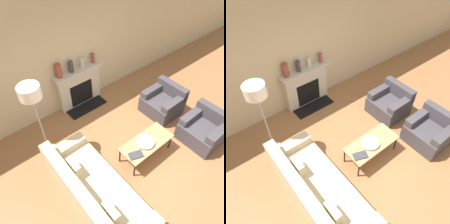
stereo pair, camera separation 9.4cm
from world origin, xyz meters
TOP-DOWN VIEW (x-y plane):
  - ground_plane at (0.00, 0.00)m, footprint 18.00×18.00m
  - wall_back at (0.00, 2.61)m, footprint 18.00×0.06m
  - fireplace at (-0.03, 2.46)m, footprint 1.29×0.59m
  - couch at (-1.34, 0.05)m, footprint 0.89×2.27m
  - armchair_near at (1.37, -0.33)m, footprint 0.81×0.84m
  - armchair_far at (1.37, 0.84)m, footprint 0.81×0.84m
  - coffee_table at (0.06, 0.18)m, footprint 1.14×0.51m
  - bowl at (0.02, 0.18)m, footprint 0.36×0.36m
  - book at (-0.33, 0.09)m, footprint 0.31×0.25m
  - floor_lamp at (-1.47, 1.58)m, footprint 0.38×0.38m
  - mantel_vase_left at (-0.50, 2.48)m, footprint 0.14×0.14m
  - mantel_vase_center_left at (-0.17, 2.48)m, footprint 0.11×0.11m
  - mantel_vase_center_right at (0.13, 2.48)m, footprint 0.09×0.09m
  - mantel_vase_right at (0.46, 2.48)m, footprint 0.08×0.08m

SIDE VIEW (x-z plane):
  - ground_plane at x=0.00m, z-range 0.00..0.00m
  - armchair_near at x=1.37m, z-range -0.08..0.66m
  - armchair_far at x=1.37m, z-range -0.08..0.66m
  - couch at x=-1.34m, z-range -0.11..0.70m
  - coffee_table at x=0.06m, z-range 0.18..0.61m
  - book at x=-0.33m, z-range 0.43..0.45m
  - bowl at x=0.02m, z-range 0.43..0.48m
  - fireplace at x=-0.03m, z-range -0.01..1.01m
  - mantel_vase_center_right at x=0.13m, z-range 1.03..1.27m
  - mantel_vase_right at x=0.46m, z-range 1.03..1.28m
  - mantel_vase_center_left at x=-0.17m, z-range 1.03..1.31m
  - mantel_vase_left at x=-0.50m, z-range 1.03..1.36m
  - wall_back at x=0.00m, z-range 0.00..2.90m
  - floor_lamp at x=-1.47m, z-range 0.59..2.37m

